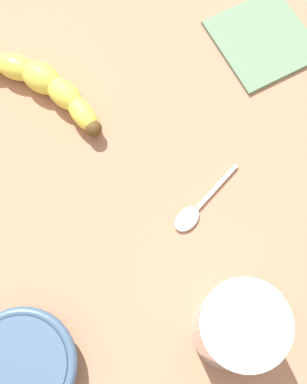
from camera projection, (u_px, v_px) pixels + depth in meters
wooden_tabletop at (109, 202)px, 63.11cm from camera, size 120.00×120.00×3.00cm
banana at (38, 82)px, 64.44cm from camera, size 13.59×17.95×3.83cm
smoothie_glass at (237, 328)px, 51.56cm from camera, size 8.70×8.70×11.40cm
ceramic_bowl at (22, 366)px, 53.61cm from camera, size 12.22×12.22×3.72cm
teaspoon at (191, 215)px, 60.63cm from camera, size 8.74×9.14×0.80cm
folded_napkin at (263, 39)px, 68.28cm from camera, size 16.22×15.94×0.60cm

